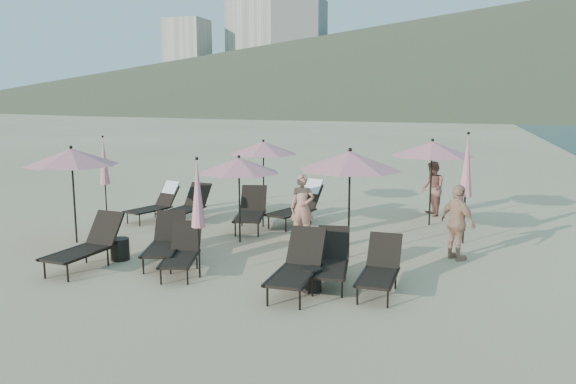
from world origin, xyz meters
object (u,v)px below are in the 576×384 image
(umbrella_open_1, at_px, (239,165))
(umbrella_open_3, at_px, (263,148))
(lounger_4, at_px, (331,260))
(lounger_8, at_px, (251,210))
(umbrella_closed_1, at_px, (467,166))
(lounger_6, at_px, (157,202))
(lounger_9, at_px, (299,204))
(beachgoer_a, at_px, (302,207))
(umbrella_open_2, at_px, (350,161))
(lounger_0, at_px, (87,245))
(lounger_2, at_px, (182,252))
(lounger_7, at_px, (187,205))
(umbrella_closed_0, at_px, (198,194))
(umbrella_open_4, at_px, (432,149))
(side_table_0, at_px, (120,249))
(beachgoer_b, at_px, (432,189))
(lounger_5, at_px, (380,268))
(umbrella_open_0, at_px, (71,157))
(side_table_1, at_px, (312,280))
(umbrella_closed_2, at_px, (104,161))
(lounger_1, at_px, (165,241))
(beachgoer_c, at_px, (458,222))
(lounger_3, at_px, (298,266))

(umbrella_open_1, bearing_deg, umbrella_open_3, 100.36)
(lounger_4, height_order, lounger_8, lounger_8)
(umbrella_open_1, distance_m, umbrella_closed_1, 5.38)
(lounger_6, xyz_separation_m, lounger_9, (4.06, 0.65, 0.07))
(umbrella_open_3, height_order, beachgoer_a, umbrella_open_3)
(umbrella_open_2, bearing_deg, lounger_0, -154.59)
(lounger_2, height_order, lounger_7, lounger_7)
(lounger_7, height_order, umbrella_closed_0, umbrella_closed_0)
(umbrella_open_4, height_order, side_table_0, umbrella_open_4)
(umbrella_open_2, distance_m, beachgoer_b, 5.51)
(lounger_6, bearing_deg, lounger_2, -36.88)
(lounger_4, height_order, umbrella_open_4, umbrella_open_4)
(lounger_5, relative_size, umbrella_open_2, 0.68)
(lounger_9, bearing_deg, lounger_5, -39.30)
(lounger_2, distance_m, umbrella_open_0, 4.17)
(lounger_6, relative_size, beachgoer_b, 1.10)
(umbrella_closed_1, xyz_separation_m, beachgoer_b, (-0.90, 3.12, -1.05))
(umbrella_open_0, height_order, umbrella_open_1, umbrella_open_0)
(umbrella_open_1, bearing_deg, lounger_8, 100.02)
(lounger_8, distance_m, umbrella_open_0, 4.66)
(umbrella_open_1, xyz_separation_m, beachgoer_a, (1.38, 0.67, -1.06))
(side_table_0, height_order, beachgoer_a, beachgoer_a)
(lounger_0, relative_size, side_table_1, 4.33)
(lounger_8, bearing_deg, lounger_6, 160.90)
(lounger_6, height_order, lounger_7, lounger_6)
(umbrella_open_1, bearing_deg, umbrella_open_4, 37.46)
(lounger_0, height_order, umbrella_open_2, umbrella_open_2)
(umbrella_open_0, distance_m, side_table_1, 6.81)
(lounger_8, xyz_separation_m, umbrella_open_0, (-3.52, -2.61, 1.58))
(lounger_6, xyz_separation_m, lounger_7, (1.00, -0.06, -0.02))
(umbrella_open_0, xyz_separation_m, umbrella_closed_2, (-0.87, 2.47, -0.40))
(lounger_9, distance_m, umbrella_open_4, 3.91)
(beachgoer_b, bearing_deg, lounger_8, -75.86)
(lounger_8, relative_size, side_table_0, 4.16)
(lounger_6, xyz_separation_m, umbrella_open_1, (3.26, -1.71, 1.38))
(umbrella_open_3, distance_m, side_table_0, 6.09)
(lounger_8, relative_size, side_table_1, 4.52)
(lounger_1, xyz_separation_m, lounger_9, (1.67, 4.41, 0.10))
(beachgoer_b, relative_size, beachgoer_c, 0.99)
(umbrella_open_0, bearing_deg, lounger_7, 62.10)
(lounger_0, relative_size, umbrella_closed_2, 0.78)
(beachgoer_a, bearing_deg, beachgoer_c, -15.67)
(lounger_7, bearing_deg, beachgoer_b, 31.85)
(lounger_3, distance_m, lounger_9, 5.56)
(lounger_9, height_order, beachgoer_b, beachgoer_b)
(lounger_0, height_order, lounger_3, lounger_0)
(lounger_5, distance_m, lounger_7, 7.32)
(lounger_3, relative_size, beachgoer_b, 1.11)
(lounger_7, bearing_deg, lounger_1, -61.90)
(lounger_3, height_order, beachgoer_a, beachgoer_a)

